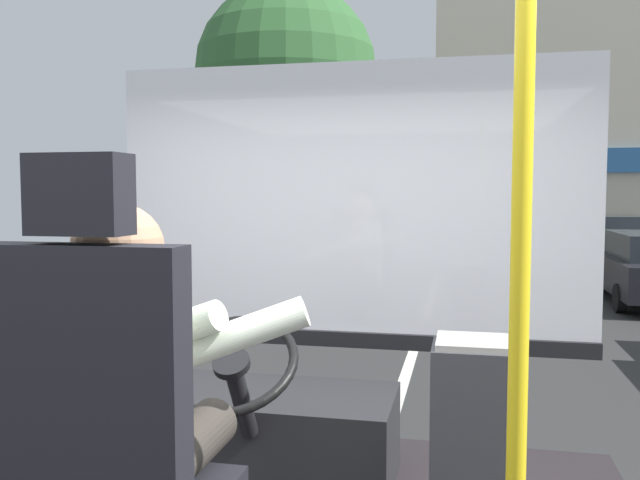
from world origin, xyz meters
The scene contains 9 objects.
ground centered at (0.00, 8.80, -0.02)m, with size 18.00×44.00×0.06m.
driver_seat centered at (-0.24, -0.37, 1.27)m, with size 0.48×0.48×1.36m.
bus_driver centered at (-0.24, -0.25, 1.45)m, with size 0.83×0.57×0.75m.
steering_console centered at (-0.24, 0.96, 0.89)m, with size 1.10×0.99×0.80m.
handrail_pole centered at (0.71, -0.29, 1.72)m, with size 0.04×0.04×2.11m.
fare_box centered at (0.62, 0.41, 1.07)m, with size 0.26×0.26×0.80m.
windshield_panel centered at (0.00, 1.62, 1.72)m, with size 2.50×0.08×1.48m.
street_tree centered at (-2.82, 10.78, 4.19)m, with size 3.50×3.50×5.96m.
parked_car_charcoal centered at (4.02, 16.01, 0.72)m, with size 2.01×4.45×1.39m.
Camera 1 is at (0.59, -1.79, 1.95)m, focal length 37.30 mm.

